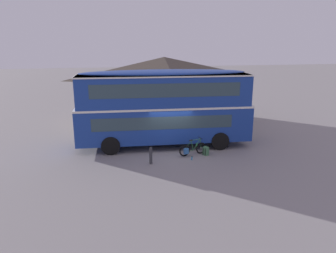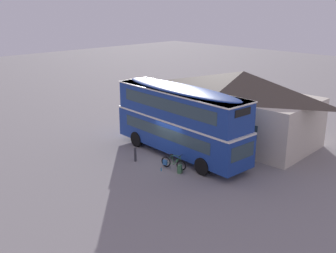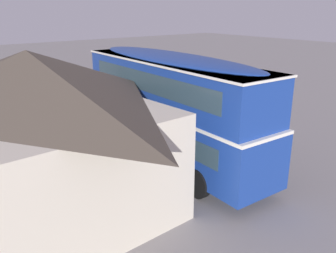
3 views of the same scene
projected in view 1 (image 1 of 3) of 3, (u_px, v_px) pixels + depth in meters
ground_plane at (170, 151)px, 19.47m from camera, size 120.00×120.00×0.00m
double_decker_bus at (164, 105)px, 19.75m from camera, size 10.75×3.02×4.79m
touring_bicycle at (192, 149)px, 18.71m from camera, size 1.74×0.74×0.99m
backpack_on_ground at (206, 150)px, 18.73m from camera, size 0.36×0.39×0.55m
water_bottle_blue_sports at (192, 158)px, 18.01m from camera, size 0.07×0.07×0.23m
pub_building at (164, 90)px, 25.20m from camera, size 11.17×6.75×5.23m
kerb_bollard at (151, 155)px, 17.35m from camera, size 0.16×0.16×0.97m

